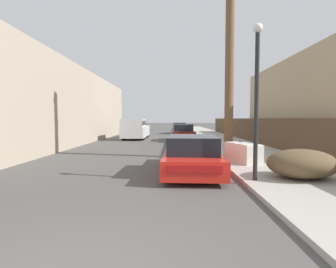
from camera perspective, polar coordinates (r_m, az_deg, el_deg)
The scene contains 13 objects.
sidewalk_curb at distance 26.39m, azimuth 9.69°, elevation -0.54°, with size 4.20×63.00×0.12m, color #ADA89E.
discarded_fridge at distance 10.85m, azimuth 15.95°, elevation -3.90°, with size 1.19×1.86×0.77m.
parked_sports_car_red at distance 9.09m, azimuth 5.17°, elevation -4.62°, with size 2.03×4.78×1.26m.
car_parked_mid at distance 21.92m, azimuth 3.15°, elevation 0.25°, with size 1.92×4.53×1.39m.
car_parked_far at distance 32.34m, azimuth 2.54°, elevation 1.22°, with size 1.88×4.22×1.34m.
pickup_truck at distance 23.84m, azimuth -7.12°, elevation 1.09°, with size 2.00×5.69×1.80m.
utility_pole at distance 12.60m, azimuth 13.27°, elevation 17.29°, with size 1.80×0.39×9.41m.
street_lamp at distance 7.69m, azimuth 18.74°, elevation 9.17°, with size 0.26×0.26×4.31m.
brush_pile at distance 8.53m, azimuth 27.11°, elevation -5.77°, with size 1.97×1.63×0.84m.
wooden_fence at distance 20.64m, azimuth 17.79°, elevation 0.85°, with size 0.08×32.40×1.74m, color brown.
building_left_block at distance 22.04m, azimuth -25.34°, elevation 5.29°, with size 7.00×25.15×5.41m, color tan.
building_right_house at distance 19.29m, azimuth 31.52°, elevation 5.43°, with size 6.00×12.66×5.40m, color tan.
pedestrian at distance 19.73m, azimuth 13.17°, elevation 1.00°, with size 0.34×0.34×1.80m.
Camera 1 is at (1.20, -2.51, 1.84)m, focal length 28.00 mm.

